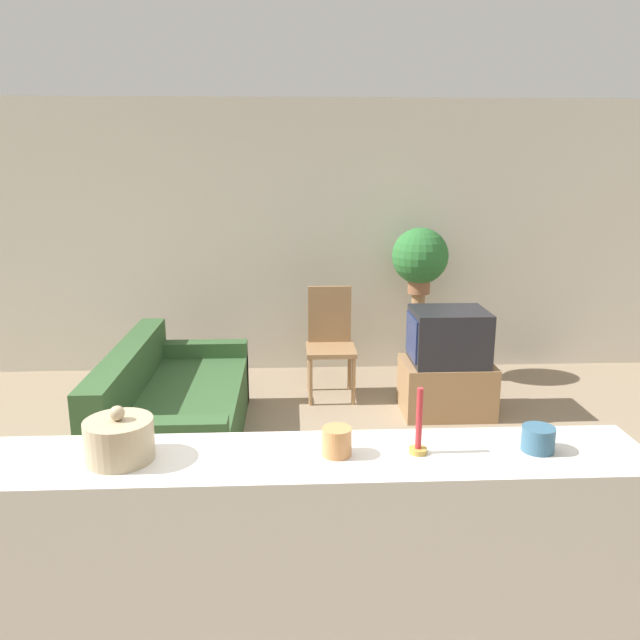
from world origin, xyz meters
TOP-DOWN VIEW (x-y plane):
  - ground_plane at (0.00, 0.00)m, footprint 14.00×14.00m
  - wall_back at (0.00, 3.43)m, footprint 9.00×0.06m
  - couch at (-0.88, 1.57)m, footprint 0.92×1.89m
  - tv_stand at (1.33, 2.13)m, footprint 0.75×0.56m
  - television at (1.33, 2.13)m, footprint 0.63×0.53m
  - wooden_chair at (0.37, 2.62)m, footprint 0.44×0.44m
  - plant_stand at (1.24, 2.98)m, footprint 0.13×0.13m
  - potted_plant at (1.24, 2.98)m, footprint 0.54×0.54m
  - foreground_counter at (0.00, -0.69)m, footprint 2.75×0.44m
  - decorative_bowl at (-0.62, -0.69)m, footprint 0.25×0.25m
  - candle_jar at (0.18, -0.69)m, footprint 0.11×0.11m
  - candlestick at (0.49, -0.69)m, footprint 0.07×0.07m
  - coffee_tin at (0.95, -0.69)m, footprint 0.12×0.12m

SIDE VIEW (x-z plane):
  - ground_plane at x=0.00m, z-range 0.00..0.00m
  - tv_stand at x=1.33m, z-range 0.00..0.45m
  - couch at x=-0.88m, z-range -0.11..0.66m
  - plant_stand at x=1.24m, z-range 0.00..0.87m
  - foreground_counter at x=0.00m, z-range 0.00..1.01m
  - wooden_chair at x=0.37m, z-range 0.04..1.04m
  - television at x=1.33m, z-range 0.45..0.90m
  - coffee_tin at x=0.95m, z-range 1.01..1.11m
  - candle_jar at x=0.18m, z-range 1.01..1.12m
  - decorative_bowl at x=-0.62m, z-range 0.98..1.19m
  - candlestick at x=0.49m, z-range 0.97..1.23m
  - potted_plant at x=1.24m, z-range 0.91..1.54m
  - wall_back at x=0.00m, z-range 0.00..2.70m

